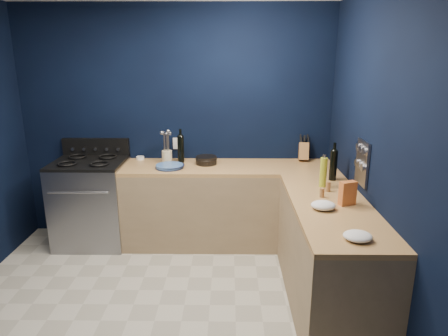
{
  "coord_description": "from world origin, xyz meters",
  "views": [
    {
      "loc": [
        0.6,
        -2.77,
        2.09
      ],
      "look_at": [
        0.55,
        1.0,
        1.0
      ],
      "focal_mm": 32.25,
      "sensor_mm": 36.0,
      "label": 1
    }
  ],
  "objects_px": {
    "plate_stack": "(170,166)",
    "utensil_crock": "(167,157)",
    "gas_range": "(92,204)",
    "knife_block": "(303,152)",
    "crouton_bag": "(348,193)"
  },
  "relations": [
    {
      "from": "plate_stack",
      "to": "utensil_crock",
      "type": "distance_m",
      "value": 0.22
    },
    {
      "from": "gas_range",
      "to": "utensil_crock",
      "type": "distance_m",
      "value": 0.99
    },
    {
      "from": "plate_stack",
      "to": "utensil_crock",
      "type": "bearing_deg",
      "value": 105.02
    },
    {
      "from": "utensil_crock",
      "to": "knife_block",
      "type": "xyz_separation_m",
      "value": [
        1.54,
        0.14,
        0.03
      ]
    },
    {
      "from": "plate_stack",
      "to": "utensil_crock",
      "type": "xyz_separation_m",
      "value": [
        -0.06,
        0.21,
        0.05
      ]
    },
    {
      "from": "utensil_crock",
      "to": "crouton_bag",
      "type": "relative_size",
      "value": 0.72
    },
    {
      "from": "crouton_bag",
      "to": "gas_range",
      "type": "bearing_deg",
      "value": 134.97
    },
    {
      "from": "gas_range",
      "to": "crouton_bag",
      "type": "relative_size",
      "value": 4.71
    },
    {
      "from": "utensil_crock",
      "to": "knife_block",
      "type": "relative_size",
      "value": 0.72
    },
    {
      "from": "crouton_bag",
      "to": "plate_stack",
      "type": "bearing_deg",
      "value": 125.93
    },
    {
      "from": "gas_range",
      "to": "utensil_crock",
      "type": "xyz_separation_m",
      "value": [
        0.84,
        0.13,
        0.51
      ]
    },
    {
      "from": "plate_stack",
      "to": "knife_block",
      "type": "height_order",
      "value": "knife_block"
    },
    {
      "from": "knife_block",
      "to": "crouton_bag",
      "type": "bearing_deg",
      "value": -79.19
    },
    {
      "from": "gas_range",
      "to": "crouton_bag",
      "type": "xyz_separation_m",
      "value": [
        2.48,
        -1.13,
        0.54
      ]
    },
    {
      "from": "knife_block",
      "to": "gas_range",
      "type": "bearing_deg",
      "value": -166.96
    }
  ]
}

